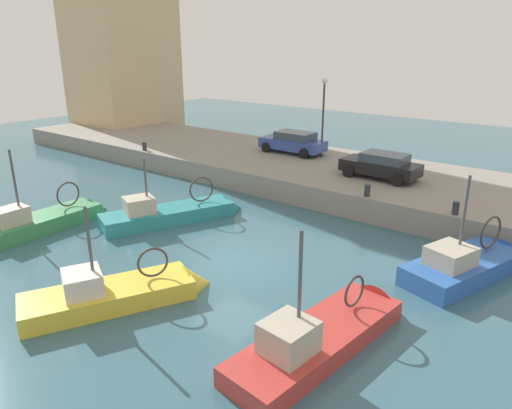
# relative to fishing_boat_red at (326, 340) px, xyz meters

# --- Properties ---
(water_surface) EXTENTS (80.00, 80.00, 0.00)m
(water_surface) POSITION_rel_fishing_boat_red_xyz_m (2.32, 5.47, -0.11)
(water_surface) COLOR #386070
(water_surface) RESTS_ON ground
(quay_wall) EXTENTS (9.00, 56.00, 1.20)m
(quay_wall) POSITION_rel_fishing_boat_red_xyz_m (13.82, 5.47, 0.49)
(quay_wall) COLOR gray
(quay_wall) RESTS_ON ground
(fishing_boat_red) EXTENTS (6.97, 2.55, 4.61)m
(fishing_boat_red) POSITION_rel_fishing_boat_red_xyz_m (0.00, 0.00, 0.00)
(fishing_boat_red) COLOR #BC3833
(fishing_boat_red) RESTS_ON ground
(fishing_boat_teal) EXTENTS (7.03, 4.17, 3.91)m
(fishing_boat_teal) POSITION_rel_fishing_boat_red_xyz_m (4.08, 10.58, -0.01)
(fishing_boat_teal) COLOR teal
(fishing_boat_teal) RESTS_ON ground
(fishing_boat_blue) EXTENTS (6.10, 3.52, 4.74)m
(fishing_boat_blue) POSITION_rel_fishing_boat_red_xyz_m (6.90, -1.98, 0.00)
(fishing_boat_blue) COLOR #2D60B7
(fishing_boat_blue) RESTS_ON ground
(fishing_boat_yellow) EXTENTS (6.21, 4.15, 4.21)m
(fishing_boat_yellow) POSITION_rel_fishing_boat_red_xyz_m (-2.15, 6.38, -0.01)
(fishing_boat_yellow) COLOR gold
(fishing_boat_yellow) RESTS_ON ground
(fishing_boat_green) EXTENTS (6.36, 1.91, 4.58)m
(fishing_boat_green) POSITION_rel_fishing_boat_red_xyz_m (-0.18, 14.45, -0.01)
(fishing_boat_green) COLOR #388951
(fishing_boat_green) RESTS_ON ground
(parked_car_blue) EXTENTS (1.94, 4.31, 1.40)m
(parked_car_blue) POSITION_rel_fishing_boat_red_xyz_m (15.09, 11.26, 1.81)
(parked_car_blue) COLOR #334C9E
(parked_car_blue) RESTS_ON quay_wall
(parked_car_black) EXTENTS (2.05, 4.08, 1.36)m
(parked_car_black) POSITION_rel_fishing_boat_red_xyz_m (12.97, 4.28, 1.80)
(parked_car_black) COLOR black
(parked_car_black) RESTS_ON quay_wall
(mooring_bollard_south) EXTENTS (0.28, 0.28, 0.55)m
(mooring_bollard_south) POSITION_rel_fishing_boat_red_xyz_m (9.67, -0.53, 1.37)
(mooring_bollard_south) COLOR #2D2D33
(mooring_bollard_south) RESTS_ON quay_wall
(mooring_bollard_mid) EXTENTS (0.28, 0.28, 0.55)m
(mooring_bollard_mid) POSITION_rel_fishing_boat_red_xyz_m (9.67, 3.47, 1.37)
(mooring_bollard_mid) COLOR #2D2D33
(mooring_bollard_mid) RESTS_ON quay_wall
(mooring_bollard_north) EXTENTS (0.28, 0.28, 0.55)m
(mooring_bollard_north) POSITION_rel_fishing_boat_red_xyz_m (9.67, 19.47, 1.37)
(mooring_bollard_north) COLOR #2D2D33
(mooring_bollard_north) RESTS_ON quay_wall
(quay_streetlamp) EXTENTS (0.36, 0.36, 4.83)m
(quay_streetlamp) POSITION_rel_fishing_boat_red_xyz_m (15.32, 9.27, 4.35)
(quay_streetlamp) COLOR #38383D
(quay_streetlamp) RESTS_ON quay_wall
(waterfront_building_central) EXTENTS (8.16, 7.06, 21.51)m
(waterfront_building_central) POSITION_rel_fishing_boat_red_xyz_m (17.01, 30.77, 10.67)
(waterfront_building_central) COLOR #D1B284
(waterfront_building_central) RESTS_ON ground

